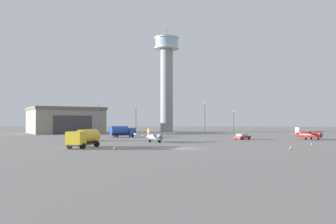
# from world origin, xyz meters

# --- Properties ---
(ground_plane) EXTENTS (400.00, 400.00, 0.00)m
(ground_plane) POSITION_xyz_m (0.00, 0.00, 0.00)
(ground_plane) COLOR gray
(control_tower) EXTENTS (9.98, 9.98, 42.33)m
(control_tower) POSITION_xyz_m (-10.67, 79.91, 23.03)
(control_tower) COLOR gray
(control_tower) RESTS_ON ground_plane
(hangar) EXTENTS (33.06, 32.78, 9.25)m
(hangar) POSITION_xyz_m (-46.34, 63.10, 4.64)
(hangar) COLOR gray
(hangar) RESTS_ON ground_plane
(airplane_red) EXTENTS (8.36, 7.54, 2.85)m
(airplane_red) POSITION_xyz_m (28.29, 27.10, 1.33)
(airplane_red) COLOR red
(airplane_red) RESTS_ON ground_plane
(airplane_silver) EXTENTS (8.49, 7.10, 2.76)m
(airplane_silver) POSITION_xyz_m (-6.62, 14.75, 1.29)
(airplane_silver) COLOR #B7BABF
(airplane_silver) RESTS_ON ground_plane
(truck_fuel_tanker_blue) EXTENTS (6.96, 5.63, 3.04)m
(truck_fuel_tanker_blue) POSITION_xyz_m (-18.15, 34.45, 1.67)
(truck_fuel_tanker_blue) COLOR #38383D
(truck_fuel_tanker_blue) RESTS_ON ground_plane
(truck_flatbed_green) EXTENTS (6.74, 3.40, 2.56)m
(truck_flatbed_green) POSITION_xyz_m (-22.01, 18.18, 1.24)
(truck_flatbed_green) COLOR #38383D
(truck_flatbed_green) RESTS_ON ground_plane
(truck_fuel_tanker_yellow) EXTENTS (4.13, 7.44, 3.04)m
(truck_fuel_tanker_yellow) POSITION_xyz_m (-16.27, -0.48, 1.71)
(truck_fuel_tanker_yellow) COLOR #38383D
(truck_fuel_tanker_yellow) RESTS_ON ground_plane
(car_red) EXTENTS (4.19, 4.25, 1.37)m
(car_red) POSITION_xyz_m (12.75, 26.12, 0.74)
(car_red) COLOR red
(car_red) RESTS_ON ground_plane
(light_post_west) EXTENTS (0.44, 0.44, 10.24)m
(light_post_west) POSITION_xyz_m (4.28, 51.69, 5.98)
(light_post_west) COLOR #38383D
(light_post_west) RESTS_ON ground_plane
(light_post_east) EXTENTS (0.44, 0.44, 7.56)m
(light_post_east) POSITION_xyz_m (13.59, 54.89, 4.58)
(light_post_east) COLOR #38383D
(light_post_east) RESTS_ON ground_plane
(light_post_north) EXTENTS (0.44, 0.44, 9.50)m
(light_post_north) POSITION_xyz_m (-26.78, 40.64, 5.60)
(light_post_north) COLOR #38383D
(light_post_north) RESTS_ON ground_plane
(light_post_centre) EXTENTS (0.44, 0.44, 9.07)m
(light_post_centre) POSITION_xyz_m (-16.31, 43.99, 5.37)
(light_post_centre) COLOR #38383D
(light_post_centre) RESTS_ON ground_plane
(traffic_cone_near_left) EXTENTS (0.36, 0.36, 0.67)m
(traffic_cone_near_left) POSITION_xyz_m (-10.16, -4.24, 0.33)
(traffic_cone_near_left) COLOR black
(traffic_cone_near_left) RESTS_ON ground_plane
(traffic_cone_near_right) EXTENTS (0.36, 0.36, 0.68)m
(traffic_cone_near_right) POSITION_xyz_m (22.45, 7.08, 0.33)
(traffic_cone_near_right) COLOR black
(traffic_cone_near_right) RESTS_ON ground_plane
(traffic_cone_mid_apron) EXTENTS (0.36, 0.36, 0.70)m
(traffic_cone_mid_apron) POSITION_xyz_m (16.76, -0.86, 0.35)
(traffic_cone_mid_apron) COLOR black
(traffic_cone_mid_apron) RESTS_ON ground_plane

